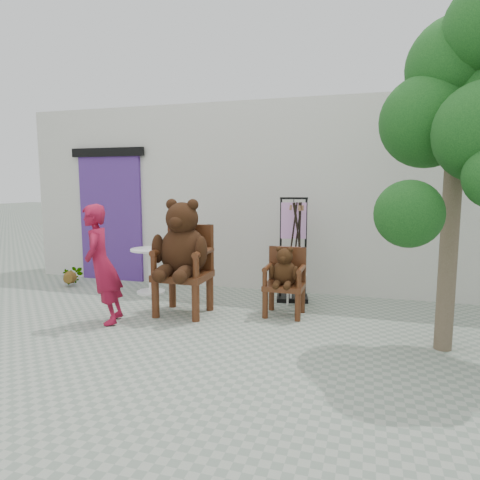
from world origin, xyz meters
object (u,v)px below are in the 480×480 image
at_px(person, 102,265).
at_px(chair_small, 285,274).
at_px(chair_big, 183,250).
at_px(display_stand, 293,261).
at_px(cafe_table, 150,265).
at_px(tree, 479,106).
at_px(stool_bucket, 296,260).

bearing_deg(person, chair_small, 94.45).
distance_m(chair_big, display_stand, 1.67).
bearing_deg(display_stand, chair_big, -150.94).
xyz_separation_m(chair_small, cafe_table, (-2.23, 0.52, -0.10)).
xyz_separation_m(person, display_stand, (2.06, 1.69, -0.14)).
relative_size(cafe_table, display_stand, 0.47).
distance_m(chair_small, display_stand, 0.73).
distance_m(chair_big, cafe_table, 1.34).
distance_m(chair_small, cafe_table, 2.29).
xyz_separation_m(person, cafe_table, (-0.16, 1.49, -0.29)).
bearing_deg(tree, chair_big, 174.62).
relative_size(person, stool_bucket, 1.00).
xyz_separation_m(chair_big, cafe_table, (-0.94, 0.85, -0.40)).
relative_size(chair_small, tree, 0.25).
height_order(chair_small, stool_bucket, stool_bucket).
height_order(chair_big, stool_bucket, chair_big).
xyz_separation_m(cafe_table, tree, (4.22, -1.16, 2.01)).
bearing_deg(person, display_stand, 108.94).
bearing_deg(stool_bucket, tree, -30.97).
height_order(chair_big, cafe_table, chair_big).
distance_m(display_stand, stool_bucket, 0.22).
relative_size(chair_big, stool_bucket, 1.04).
relative_size(chair_big, tree, 0.42).
bearing_deg(tree, display_stand, 145.86).
relative_size(stool_bucket, tree, 0.40).
height_order(display_stand, tree, tree).
relative_size(chair_big, chair_small, 1.67).
relative_size(chair_big, person, 1.04).
bearing_deg(display_stand, cafe_table, 174.48).
bearing_deg(person, cafe_table, 165.49).
xyz_separation_m(chair_big, display_stand, (1.27, 1.06, -0.26)).
height_order(chair_small, tree, tree).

